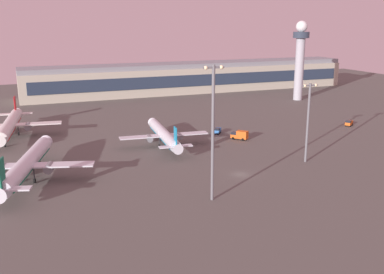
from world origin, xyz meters
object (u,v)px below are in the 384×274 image
at_px(control_tower, 300,55).
at_px(airplane_taxiway_distant, 10,125).
at_px(catering_truck, 240,135).
at_px(maintenance_van, 349,123).
at_px(apron_light_west, 308,117).
at_px(apron_light_east, 213,126).
at_px(airplane_near_gate, 26,165).
at_px(baggage_tractor, 217,130).
at_px(airplane_mid_apron, 164,135).

bearing_deg(control_tower, airplane_taxiway_distant, -168.73).
height_order(control_tower, catering_truck, control_tower).
xyz_separation_m(control_tower, catering_truck, (-64.61, -59.74, -21.05)).
xyz_separation_m(maintenance_van, apron_light_west, (-42.74, -31.77, 11.87)).
bearing_deg(maintenance_van, airplane_taxiway_distant, 42.82).
distance_m(apron_light_west, apron_light_east, 39.96).
height_order(airplane_near_gate, airplane_taxiway_distant, airplane_taxiway_distant).
bearing_deg(catering_truck, apron_light_east, -164.03).
relative_size(catering_truck, baggage_tractor, 1.31).
bearing_deg(airplane_near_gate, airplane_taxiway_distant, 111.14).
bearing_deg(baggage_tractor, catering_truck, 148.20).
distance_m(control_tower, airplane_taxiway_distant, 140.81).
height_order(catering_truck, apron_light_west, apron_light_west).
height_order(airplane_taxiway_distant, catering_truck, airplane_taxiway_distant).
height_order(control_tower, baggage_tractor, control_tower).
bearing_deg(airplane_near_gate, control_tower, 46.62).
xyz_separation_m(airplane_taxiway_distant, catering_truck, (72.31, -32.46, -2.73)).
relative_size(airplane_taxiway_distant, maintenance_van, 9.79).
distance_m(airplane_near_gate, airplane_taxiway_distant, 48.60).
bearing_deg(apron_light_east, airplane_mid_apron, 84.67).
relative_size(airplane_near_gate, airplane_taxiway_distant, 0.96).
distance_m(maintenance_van, apron_light_east, 93.76).
xyz_separation_m(airplane_near_gate, baggage_tractor, (65.20, 26.37, -3.04)).
distance_m(airplane_near_gate, catering_truck, 70.72).
bearing_deg(airplane_mid_apron, airplane_taxiway_distant, 152.37).
distance_m(airplane_taxiway_distant, maintenance_van, 124.49).
bearing_deg(catering_truck, airplane_near_gate, 153.40).
xyz_separation_m(apron_light_west, apron_light_east, (-36.48, -15.81, 3.97)).
distance_m(control_tower, catering_truck, 90.48).
bearing_deg(apron_light_west, airplane_mid_apron, 135.53).
bearing_deg(airplane_near_gate, catering_truck, 30.14).
xyz_separation_m(airplane_taxiway_distant, baggage_tractor, (68.68, -22.11, -3.13)).
bearing_deg(catering_truck, control_tower, 3.06).
bearing_deg(airplane_mid_apron, baggage_tractor, 25.13).
bearing_deg(airplane_taxiway_distant, apron_light_west, 149.56).
xyz_separation_m(control_tower, apron_light_east, (-95.33, -104.73, -5.61)).
bearing_deg(airplane_mid_apron, control_tower, 37.89).
bearing_deg(airplane_taxiway_distant, airplane_mid_apron, 154.62).
relative_size(baggage_tractor, apron_light_west, 0.20).
height_order(airplane_taxiway_distant, apron_light_east, apron_light_east).
xyz_separation_m(airplane_near_gate, apron_light_east, (38.11, -28.96, 12.80)).
relative_size(control_tower, catering_truck, 6.70).
xyz_separation_m(airplane_taxiway_distant, apron_light_east, (41.59, -77.44, 12.71)).
distance_m(catering_truck, maintenance_van, 48.58).
bearing_deg(airplane_taxiway_distant, apron_light_east, 126.09).
height_order(catering_truck, maintenance_van, catering_truck).
xyz_separation_m(control_tower, airplane_taxiway_distant, (-136.92, -27.28, -18.32)).
distance_m(maintenance_van, apron_light_west, 54.56).
xyz_separation_m(baggage_tractor, apron_light_west, (9.39, -39.52, 11.87)).
xyz_separation_m(baggage_tractor, apron_light_east, (-27.09, -55.33, 15.84)).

